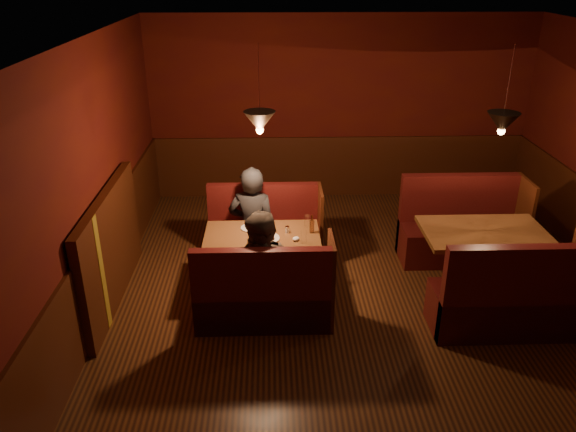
{
  "coord_description": "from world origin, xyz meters",
  "views": [
    {
      "loc": [
        -1.11,
        -5.24,
        3.6
      ],
      "look_at": [
        -0.92,
        0.56,
        0.95
      ],
      "focal_mm": 35.0,
      "sensor_mm": 36.0,
      "label": 1
    }
  ],
  "objects_px": {
    "main_bench_far": "(265,236)",
    "diner_b": "(264,254)",
    "second_bench_far": "(460,233)",
    "diner_a": "(252,204)",
    "main_bench_near": "(265,300)",
    "main_table": "(264,247)",
    "second_table": "(482,247)",
    "second_bench_near": "(510,304)"
  },
  "relations": [
    {
      "from": "second_bench_near",
      "to": "main_bench_near",
      "type": "bearing_deg",
      "value": 175.26
    },
    {
      "from": "second_table",
      "to": "diner_a",
      "type": "height_order",
      "value": "diner_a"
    },
    {
      "from": "second_bench_far",
      "to": "diner_b",
      "type": "height_order",
      "value": "diner_b"
    },
    {
      "from": "second_table",
      "to": "diner_b",
      "type": "relative_size",
      "value": 0.88
    },
    {
      "from": "second_bench_far",
      "to": "second_bench_near",
      "type": "height_order",
      "value": "same"
    },
    {
      "from": "main_bench_far",
      "to": "diner_a",
      "type": "height_order",
      "value": "diner_a"
    },
    {
      "from": "main_bench_far",
      "to": "second_bench_far",
      "type": "xyz_separation_m",
      "value": [
        2.55,
        -0.05,
        0.04
      ]
    },
    {
      "from": "second_bench_far",
      "to": "diner_a",
      "type": "distance_m",
      "value": 2.75
    },
    {
      "from": "main_bench_near",
      "to": "diner_a",
      "type": "relative_size",
      "value": 0.87
    },
    {
      "from": "second_bench_far",
      "to": "diner_a",
      "type": "bearing_deg",
      "value": -177.85
    },
    {
      "from": "main_bench_near",
      "to": "second_bench_far",
      "type": "bearing_deg",
      "value": 29.88
    },
    {
      "from": "main_bench_far",
      "to": "main_bench_near",
      "type": "bearing_deg",
      "value": -90.0
    },
    {
      "from": "main_bench_far",
      "to": "second_bench_near",
      "type": "distance_m",
      "value": 3.08
    },
    {
      "from": "main_bench_near",
      "to": "diner_b",
      "type": "relative_size",
      "value": 0.91
    },
    {
      "from": "second_bench_far",
      "to": "diner_a",
      "type": "height_order",
      "value": "diner_a"
    },
    {
      "from": "main_table",
      "to": "diner_a",
      "type": "relative_size",
      "value": 0.79
    },
    {
      "from": "second_table",
      "to": "diner_a",
      "type": "distance_m",
      "value": 2.78
    },
    {
      "from": "main_table",
      "to": "second_bench_far",
      "type": "height_order",
      "value": "second_bench_far"
    },
    {
      "from": "main_bench_far",
      "to": "second_bench_far",
      "type": "bearing_deg",
      "value": -1.04
    },
    {
      "from": "main_table",
      "to": "second_bench_near",
      "type": "xyz_separation_m",
      "value": [
        2.56,
        -0.97,
        -0.2
      ]
    },
    {
      "from": "main_table",
      "to": "diner_a",
      "type": "height_order",
      "value": "diner_a"
    },
    {
      "from": "main_bench_far",
      "to": "diner_b",
      "type": "xyz_separation_m",
      "value": [
        0.0,
        -1.38,
        0.48
      ]
    },
    {
      "from": "main_table",
      "to": "main_bench_far",
      "type": "bearing_deg",
      "value": 88.93
    },
    {
      "from": "main_table",
      "to": "second_table",
      "type": "relative_size",
      "value": 0.95
    },
    {
      "from": "second_table",
      "to": "main_bench_near",
      "type": "bearing_deg",
      "value": -166.02
    },
    {
      "from": "main_bench_near",
      "to": "diner_b",
      "type": "xyz_separation_m",
      "value": [
        0.0,
        0.13,
        0.48
      ]
    },
    {
      "from": "second_table",
      "to": "second_bench_near",
      "type": "height_order",
      "value": "second_bench_near"
    },
    {
      "from": "main_bench_near",
      "to": "second_bench_far",
      "type": "height_order",
      "value": "second_bench_far"
    },
    {
      "from": "second_bench_far",
      "to": "second_bench_near",
      "type": "bearing_deg",
      "value": -90.0
    },
    {
      "from": "main_table",
      "to": "second_bench_near",
      "type": "relative_size",
      "value": 0.86
    },
    {
      "from": "main_bench_far",
      "to": "second_bench_near",
      "type": "xyz_separation_m",
      "value": [
        2.55,
        -1.72,
        0.04
      ]
    },
    {
      "from": "second_bench_near",
      "to": "second_table",
      "type": "bearing_deg",
      "value": 92.2
    },
    {
      "from": "main_table",
      "to": "second_table",
      "type": "height_order",
      "value": "main_table"
    },
    {
      "from": "main_table",
      "to": "diner_b",
      "type": "distance_m",
      "value": 0.67
    },
    {
      "from": "main_bench_far",
      "to": "main_bench_near",
      "type": "height_order",
      "value": "same"
    },
    {
      "from": "main_bench_far",
      "to": "diner_a",
      "type": "distance_m",
      "value": 0.56
    },
    {
      "from": "second_table",
      "to": "second_bench_near",
      "type": "distance_m",
      "value": 0.87
    },
    {
      "from": "second_bench_near",
      "to": "main_table",
      "type": "bearing_deg",
      "value": 159.32
    },
    {
      "from": "main_bench_far",
      "to": "second_table",
      "type": "xyz_separation_m",
      "value": [
        2.52,
        -0.88,
        0.27
      ]
    },
    {
      "from": "main_bench_far",
      "to": "main_bench_near",
      "type": "distance_m",
      "value": 1.51
    },
    {
      "from": "main_bench_far",
      "to": "main_table",
      "type": "bearing_deg",
      "value": -91.07
    },
    {
      "from": "main_bench_near",
      "to": "diner_b",
      "type": "distance_m",
      "value": 0.5
    }
  ]
}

